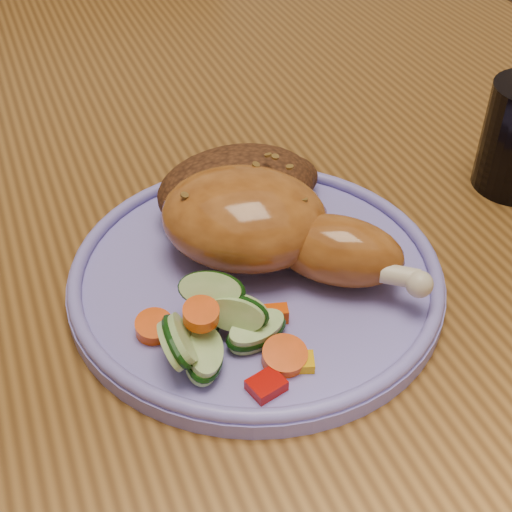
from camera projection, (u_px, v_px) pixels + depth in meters
The scene contains 7 objects.
dining_table at pixel (276, 272), 0.65m from camera, with size 0.90×1.40×0.75m.
chair_far at pixel (129, 119), 1.20m from camera, with size 0.42×0.42×0.91m.
plate at pixel (256, 278), 0.51m from camera, with size 0.26×0.26×0.01m, color #786DC8.
plate_rim at pixel (256, 267), 0.50m from camera, with size 0.26×0.26×0.01m, color #786DC8.
chicken_leg at pixel (267, 226), 0.50m from camera, with size 0.18×0.18×0.06m.
rice_pilaf at pixel (240, 189), 0.54m from camera, with size 0.13×0.09×0.05m.
vegetable_pile at pixel (217, 329), 0.44m from camera, with size 0.10×0.10×0.05m.
Camera 1 is at (-0.20, -0.44, 1.10)m, focal length 50.00 mm.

